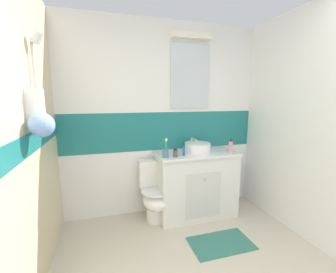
{
  "coord_description": "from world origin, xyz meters",
  "views": [
    {
      "loc": [
        -0.77,
        -0.4,
        1.53
      ],
      "look_at": [
        -0.07,
        1.96,
        1.1
      ],
      "focal_mm": 23.59,
      "sensor_mm": 36.0,
      "label": 1
    }
  ],
  "objects_px": {
    "soap_dispenser": "(231,147)",
    "sink_basin": "(197,147)",
    "toilet": "(155,193)",
    "toothpaste_tube_upright": "(184,150)",
    "lotion_bottle_short": "(175,153)",
    "toothbrush_cup": "(166,152)"
  },
  "relations": [
    {
      "from": "soap_dispenser",
      "to": "sink_basin",
      "type": "bearing_deg",
      "value": 162.7
    },
    {
      "from": "sink_basin",
      "to": "toilet",
      "type": "height_order",
      "value": "sink_basin"
    },
    {
      "from": "sink_basin",
      "to": "toothpaste_tube_upright",
      "type": "xyz_separation_m",
      "value": [
        -0.23,
        -0.13,
        0.01
      ]
    },
    {
      "from": "lotion_bottle_short",
      "to": "toothpaste_tube_upright",
      "type": "bearing_deg",
      "value": 11.85
    },
    {
      "from": "sink_basin",
      "to": "toothbrush_cup",
      "type": "bearing_deg",
      "value": -163.67
    },
    {
      "from": "toothbrush_cup",
      "to": "soap_dispenser",
      "type": "height_order",
      "value": "toothbrush_cup"
    },
    {
      "from": "sink_basin",
      "to": "toothbrush_cup",
      "type": "distance_m",
      "value": 0.48
    },
    {
      "from": "toothbrush_cup",
      "to": "lotion_bottle_short",
      "type": "xyz_separation_m",
      "value": [
        0.11,
        -0.02,
        -0.01
      ]
    },
    {
      "from": "sink_basin",
      "to": "lotion_bottle_short",
      "type": "xyz_separation_m",
      "value": [
        -0.35,
        -0.16,
        -0.02
      ]
    },
    {
      "from": "toothbrush_cup",
      "to": "toothpaste_tube_upright",
      "type": "height_order",
      "value": "toothbrush_cup"
    },
    {
      "from": "sink_basin",
      "to": "toothbrush_cup",
      "type": "height_order",
      "value": "toothbrush_cup"
    },
    {
      "from": "toothbrush_cup",
      "to": "toothpaste_tube_upright",
      "type": "distance_m",
      "value": 0.23
    },
    {
      "from": "lotion_bottle_short",
      "to": "toothpaste_tube_upright",
      "type": "height_order",
      "value": "toothpaste_tube_upright"
    },
    {
      "from": "toilet",
      "to": "toothpaste_tube_upright",
      "type": "bearing_deg",
      "value": -23.22
    },
    {
      "from": "sink_basin",
      "to": "toothpaste_tube_upright",
      "type": "distance_m",
      "value": 0.27
    },
    {
      "from": "toilet",
      "to": "lotion_bottle_short",
      "type": "distance_m",
      "value": 0.6
    },
    {
      "from": "toilet",
      "to": "soap_dispenser",
      "type": "distance_m",
      "value": 1.13
    },
    {
      "from": "soap_dispenser",
      "to": "toothbrush_cup",
      "type": "bearing_deg",
      "value": -179.43
    },
    {
      "from": "sink_basin",
      "to": "toothpaste_tube_upright",
      "type": "height_order",
      "value": "sink_basin"
    },
    {
      "from": "lotion_bottle_short",
      "to": "soap_dispenser",
      "type": "bearing_deg",
      "value": 2.16
    },
    {
      "from": "soap_dispenser",
      "to": "toothpaste_tube_upright",
      "type": "height_order",
      "value": "soap_dispenser"
    },
    {
      "from": "toilet",
      "to": "toothbrush_cup",
      "type": "distance_m",
      "value": 0.58
    }
  ]
}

